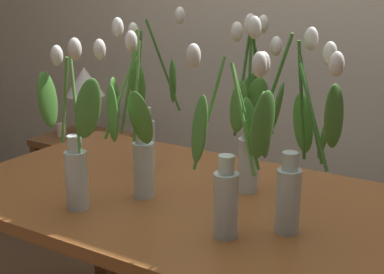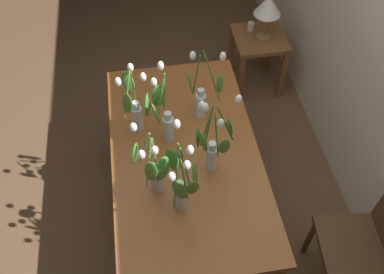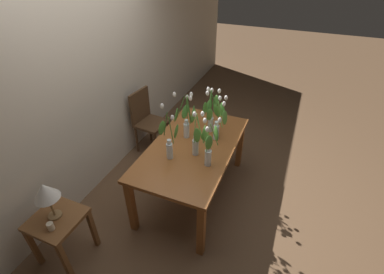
{
  "view_description": "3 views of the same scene",
  "coord_description": "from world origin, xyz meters",
  "px_view_note": "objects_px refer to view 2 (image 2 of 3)",
  "views": [
    {
      "loc": [
        0.87,
        -1.39,
        1.41
      ],
      "look_at": [
        0.05,
        -0.08,
        0.96
      ],
      "focal_mm": 51.23,
      "sensor_mm": 36.0,
      "label": 1
    },
    {
      "loc": [
        1.51,
        -0.2,
        2.78
      ],
      "look_at": [
        0.06,
        0.03,
        0.95
      ],
      "focal_mm": 38.94,
      "sensor_mm": 36.0,
      "label": 2
    },
    {
      "loc": [
        -2.29,
        -0.94,
        2.58
      ],
      "look_at": [
        -0.04,
        -0.01,
        0.89
      ],
      "focal_mm": 25.73,
      "sensor_mm": 36.0,
      "label": 3
    }
  ],
  "objects_px": {
    "tulip_vase_0": "(213,145)",
    "tulip_vase_2": "(182,185)",
    "tulip_vase_5": "(163,116)",
    "table_lamp": "(268,6)",
    "tulip_vase_1": "(202,96)",
    "dining_table": "(185,161)",
    "tulip_vase_3": "(153,171)",
    "tulip_vase_4": "(134,109)",
    "dining_chair": "(370,240)",
    "pillar_candle": "(251,26)",
    "side_table": "(258,48)"
  },
  "relations": [
    {
      "from": "tulip_vase_0",
      "to": "tulip_vase_2",
      "type": "relative_size",
      "value": 0.99
    },
    {
      "from": "tulip_vase_5",
      "to": "table_lamp",
      "type": "height_order",
      "value": "tulip_vase_5"
    },
    {
      "from": "tulip_vase_0",
      "to": "tulip_vase_1",
      "type": "height_order",
      "value": "tulip_vase_1"
    },
    {
      "from": "dining_table",
      "to": "tulip_vase_3",
      "type": "height_order",
      "value": "tulip_vase_3"
    },
    {
      "from": "tulip_vase_1",
      "to": "tulip_vase_4",
      "type": "height_order",
      "value": "tulip_vase_1"
    },
    {
      "from": "dining_table",
      "to": "tulip_vase_5",
      "type": "distance_m",
      "value": 0.34
    },
    {
      "from": "dining_table",
      "to": "tulip_vase_3",
      "type": "xyz_separation_m",
      "value": [
        0.25,
        -0.21,
        0.3
      ]
    },
    {
      "from": "dining_table",
      "to": "tulip_vase_0",
      "type": "height_order",
      "value": "tulip_vase_0"
    },
    {
      "from": "tulip_vase_4",
      "to": "table_lamp",
      "type": "distance_m",
      "value": 1.51
    },
    {
      "from": "tulip_vase_2",
      "to": "table_lamp",
      "type": "relative_size",
      "value": 1.46
    },
    {
      "from": "tulip_vase_5",
      "to": "dining_chair",
      "type": "height_order",
      "value": "tulip_vase_5"
    },
    {
      "from": "tulip_vase_3",
      "to": "pillar_candle",
      "type": "distance_m",
      "value": 1.92
    },
    {
      "from": "table_lamp",
      "to": "pillar_candle",
      "type": "relative_size",
      "value": 5.31
    },
    {
      "from": "tulip_vase_1",
      "to": "tulip_vase_3",
      "type": "relative_size",
      "value": 1.11
    },
    {
      "from": "side_table",
      "to": "tulip_vase_2",
      "type": "bearing_deg",
      "value": -28.93
    },
    {
      "from": "tulip_vase_3",
      "to": "table_lamp",
      "type": "xyz_separation_m",
      "value": [
        -1.49,
        1.06,
        -0.09
      ]
    },
    {
      "from": "dining_table",
      "to": "table_lamp",
      "type": "bearing_deg",
      "value": 145.56
    },
    {
      "from": "tulip_vase_4",
      "to": "pillar_candle",
      "type": "relative_size",
      "value": 7.02
    },
    {
      "from": "tulip_vase_3",
      "to": "tulip_vase_2",
      "type": "bearing_deg",
      "value": 49.46
    },
    {
      "from": "dining_table",
      "to": "side_table",
      "type": "bearing_deg",
      "value": 146.54
    },
    {
      "from": "pillar_candle",
      "to": "dining_chair",
      "type": "bearing_deg",
      "value": 6.16
    },
    {
      "from": "dining_chair",
      "to": "side_table",
      "type": "bearing_deg",
      "value": -175.29
    },
    {
      "from": "tulip_vase_0",
      "to": "tulip_vase_2",
      "type": "bearing_deg",
      "value": -41.87
    },
    {
      "from": "dining_table",
      "to": "pillar_candle",
      "type": "distance_m",
      "value": 1.57
    },
    {
      "from": "tulip_vase_4",
      "to": "tulip_vase_2",
      "type": "bearing_deg",
      "value": 18.75
    },
    {
      "from": "tulip_vase_3",
      "to": "side_table",
      "type": "height_order",
      "value": "tulip_vase_3"
    },
    {
      "from": "tulip_vase_3",
      "to": "tulip_vase_5",
      "type": "height_order",
      "value": "tulip_vase_5"
    },
    {
      "from": "dining_table",
      "to": "tulip_vase_1",
      "type": "bearing_deg",
      "value": 151.58
    },
    {
      "from": "side_table",
      "to": "pillar_candle",
      "type": "bearing_deg",
      "value": -150.29
    },
    {
      "from": "tulip_vase_1",
      "to": "table_lamp",
      "type": "relative_size",
      "value": 1.46
    },
    {
      "from": "tulip_vase_3",
      "to": "side_table",
      "type": "relative_size",
      "value": 0.96
    },
    {
      "from": "tulip_vase_3",
      "to": "side_table",
      "type": "bearing_deg",
      "value": 145.49
    },
    {
      "from": "side_table",
      "to": "pillar_candle",
      "type": "height_order",
      "value": "pillar_candle"
    },
    {
      "from": "dining_table",
      "to": "table_lamp",
      "type": "xyz_separation_m",
      "value": [
        -1.24,
        0.85,
        0.21
      ]
    },
    {
      "from": "tulip_vase_2",
      "to": "tulip_vase_4",
      "type": "bearing_deg",
      "value": -161.25
    },
    {
      "from": "dining_chair",
      "to": "pillar_candle",
      "type": "bearing_deg",
      "value": -173.84
    },
    {
      "from": "tulip_vase_4",
      "to": "dining_chair",
      "type": "bearing_deg",
      "value": 55.32
    },
    {
      "from": "dining_table",
      "to": "side_table",
      "type": "height_order",
      "value": "dining_table"
    },
    {
      "from": "tulip_vase_3",
      "to": "pillar_candle",
      "type": "height_order",
      "value": "tulip_vase_3"
    },
    {
      "from": "tulip_vase_5",
      "to": "tulip_vase_3",
      "type": "bearing_deg",
      "value": -13.53
    },
    {
      "from": "dining_chair",
      "to": "table_lamp",
      "type": "relative_size",
      "value": 2.34
    },
    {
      "from": "tulip_vase_3",
      "to": "dining_table",
      "type": "bearing_deg",
      "value": 140.64
    },
    {
      "from": "table_lamp",
      "to": "tulip_vase_0",
      "type": "bearing_deg",
      "value": -27.34
    },
    {
      "from": "tulip_vase_1",
      "to": "tulip_vase_2",
      "type": "height_order",
      "value": "tulip_vase_1"
    },
    {
      "from": "tulip_vase_0",
      "to": "dining_chair",
      "type": "height_order",
      "value": "tulip_vase_0"
    },
    {
      "from": "tulip_vase_0",
      "to": "side_table",
      "type": "height_order",
      "value": "tulip_vase_0"
    },
    {
      "from": "tulip_vase_3",
      "to": "tulip_vase_5",
      "type": "distance_m",
      "value": 0.4
    },
    {
      "from": "tulip_vase_0",
      "to": "dining_chair",
      "type": "bearing_deg",
      "value": 59.87
    },
    {
      "from": "tulip_vase_3",
      "to": "tulip_vase_5",
      "type": "relative_size",
      "value": 0.93
    },
    {
      "from": "tulip_vase_0",
      "to": "tulip_vase_5",
      "type": "height_order",
      "value": "tulip_vase_0"
    }
  ]
}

